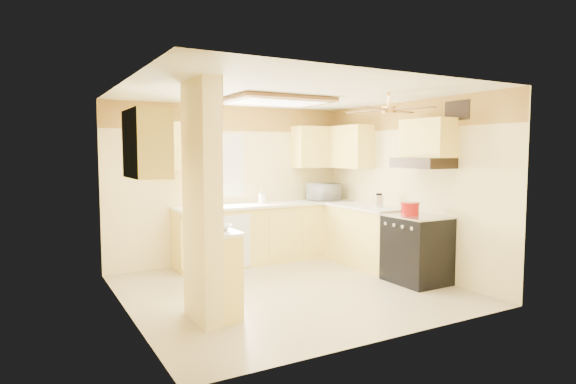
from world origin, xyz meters
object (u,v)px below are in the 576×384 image
dutch_oven (410,208)px  kettle (379,201)px  stove (417,249)px  bowl (221,227)px  microwave (324,192)px

dutch_oven → kettle: kettle is taller
dutch_oven → kettle: bearing=83.0°
dutch_oven → stove: bearing=-64.2°
stove → bowl: size_ratio=4.05×
stove → microwave: size_ratio=1.77×
stove → kettle: bearing=86.9°
microwave → bowl: bearing=37.7°
stove → dutch_oven: (-0.05, 0.10, 0.54)m
stove → bowl: bowl is taller
stove → dutch_oven: bearing=115.8°
bowl → kettle: kettle is taller
bowl → dutch_oven: (2.76, 0.07, 0.03)m
stove → kettle: size_ratio=4.35×
microwave → dutch_oven: size_ratio=2.00×
stove → bowl: bearing=179.6°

